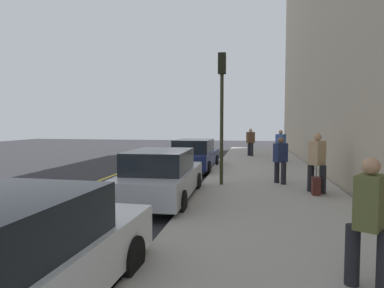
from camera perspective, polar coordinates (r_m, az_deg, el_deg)
name	(u,v)px	position (r m, az deg, el deg)	size (l,w,h in m)	color
ground_plane	(193,171)	(15.84, 0.12, -4.67)	(56.00, 56.00, 0.00)	#28282B
sidewalk	(264,171)	(15.60, 12.18, -4.61)	(28.00, 4.60, 0.15)	#A39E93
building_facade	(332,1)	(16.63, 22.79, 21.62)	(32.00, 0.80, 15.00)	tan
lane_stripe_centre	(129,169)	(16.70, -10.79, -4.30)	(28.00, 0.14, 0.01)	gold
snow_bank_curb	(211,166)	(17.03, 3.23, -3.73)	(4.72, 0.56, 0.22)	white
parked_car_white	(12,261)	(4.38, -28.39, -17.22)	(4.21, 1.99, 1.51)	black
parked_car_silver	(161,176)	(9.70, -5.32, -5.45)	(4.62, 1.99, 1.51)	black
parked_car_navy	(195,155)	(15.89, 0.43, -1.90)	(4.48, 1.97, 1.51)	black
pedestrian_blue_coat	(281,145)	(18.67, 14.91, -0.19)	(0.54, 0.55, 1.76)	black
pedestrian_brown_coat	(251,141)	(21.99, 9.98, 0.47)	(0.55, 0.57, 1.78)	black
pedestrian_navy_coat	(280,159)	(12.12, 14.88, -2.49)	(0.48, 0.52, 1.63)	black
pedestrian_olive_coat	(369,220)	(4.88, 28.06, -11.36)	(0.54, 0.51, 1.70)	black
pedestrian_tan_coat	(317,161)	(10.91, 20.59, -2.72)	(0.57, 0.56, 1.82)	black
traffic_light_pole	(222,97)	(11.58, 5.13, 8.08)	(0.35, 0.26, 4.51)	#2D2D19
rolling_suitcase	(316,186)	(10.63, 20.43, -6.72)	(0.34, 0.22, 0.89)	#471E19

